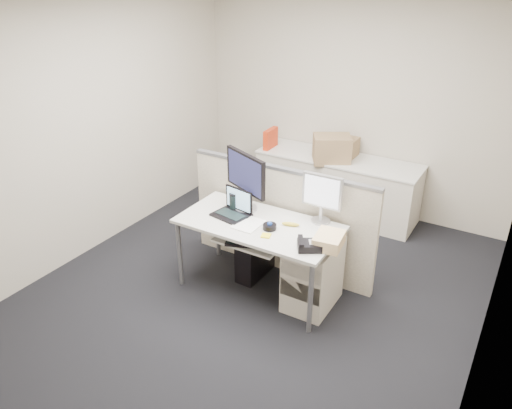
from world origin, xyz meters
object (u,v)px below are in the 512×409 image
Objects in this scene: desk at (259,229)px; desk_phone at (309,246)px; monitor_main at (246,182)px; laptop at (230,204)px.

desk_phone is at bearing -16.70° from desk.
monitor_main is 0.96m from desk_phone.
monitor_main reaches higher than desk_phone.
laptop is 0.92m from desk_phone.
monitor_main reaches higher than desk.
desk is 2.58× the size of monitor_main.
monitor_main is at bearing 85.81° from laptop.
desk_phone is (0.85, -0.36, -0.26)m from monitor_main.
monitor_main is at bearing 126.59° from desk_phone.
desk_phone is at bearing -0.23° from laptop.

